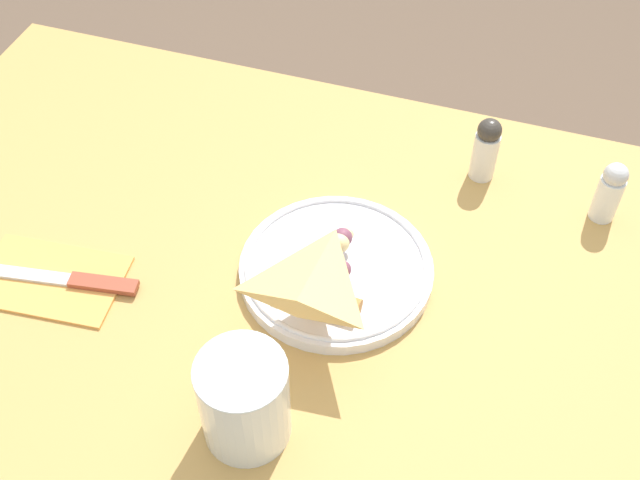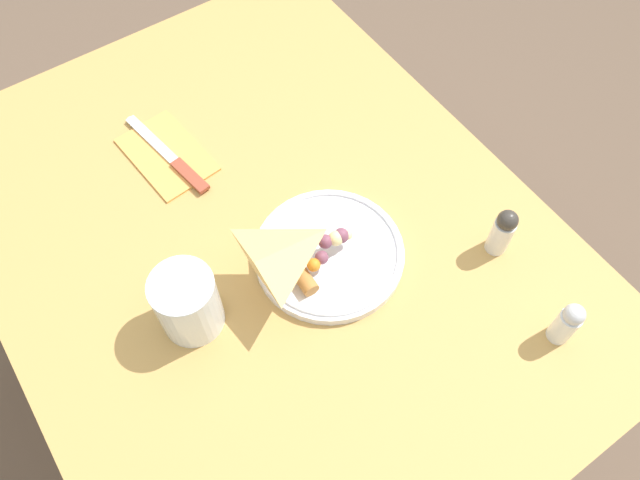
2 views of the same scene
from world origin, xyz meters
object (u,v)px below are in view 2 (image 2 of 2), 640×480
at_px(plate_pizza, 327,253).
at_px(napkin_folded, 167,155).
at_px(dining_table, 269,267).
at_px(pepper_shaker, 502,231).
at_px(milk_glass, 188,304).
at_px(salt_shaker, 567,323).
at_px(butter_knife, 170,157).

height_order(plate_pizza, napkin_folded, plate_pizza).
distance_m(dining_table, pepper_shaker, 0.39).
bearing_deg(pepper_shaker, plate_pizza, 59.56).
height_order(dining_table, napkin_folded, napkin_folded).
relative_size(plate_pizza, milk_glass, 2.06).
bearing_deg(salt_shaker, dining_table, 33.75).
xyz_separation_m(dining_table, plate_pizza, (-0.09, -0.06, 0.12)).
xyz_separation_m(dining_table, milk_glass, (-0.07, 0.16, 0.16)).
distance_m(butter_knife, pepper_shaker, 0.55).
height_order(dining_table, plate_pizza, plate_pizza).
xyz_separation_m(salt_shaker, pepper_shaker, (0.16, -0.03, 0.00)).
relative_size(napkin_folded, butter_knife, 0.82).
relative_size(milk_glass, pepper_shaker, 1.20).
relative_size(milk_glass, napkin_folded, 0.62).
xyz_separation_m(dining_table, pepper_shaker, (-0.22, -0.28, 0.16)).
distance_m(dining_table, salt_shaker, 0.48).
bearing_deg(salt_shaker, milk_glass, 52.76).
bearing_deg(salt_shaker, butter_knife, 27.26).
relative_size(dining_table, salt_shaker, 12.25).
relative_size(dining_table, milk_glass, 9.57).
bearing_deg(butter_knife, pepper_shaker, -151.69).
distance_m(salt_shaker, pepper_shaker, 0.16).
height_order(dining_table, milk_glass, milk_glass).
xyz_separation_m(plate_pizza, butter_knife, (0.30, 0.11, -0.01)).
bearing_deg(dining_table, plate_pizza, -148.09).
xyz_separation_m(napkin_folded, pepper_shaker, (-0.45, -0.33, 0.04)).
relative_size(dining_table, butter_knife, 4.87).
bearing_deg(dining_table, butter_knife, 13.70).
relative_size(plate_pizza, pepper_shaker, 2.47).
bearing_deg(dining_table, salt_shaker, -146.25).
relative_size(milk_glass, butter_knife, 0.51).
bearing_deg(butter_knife, plate_pizza, -169.37).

